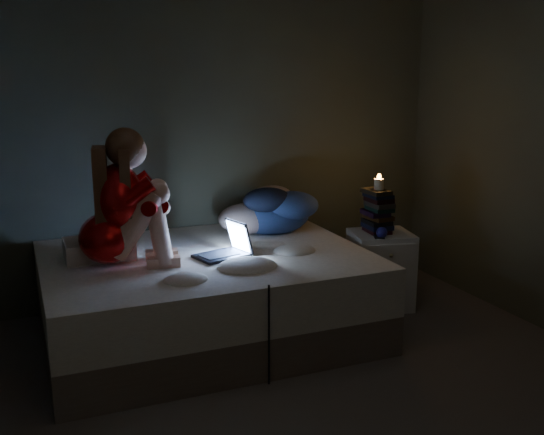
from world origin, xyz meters
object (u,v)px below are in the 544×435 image
woman (105,199)px  laptop (221,239)px  candle (379,187)px  phone (382,236)px  nightstand (380,270)px  bed (207,295)px

woman → laptop: woman is taller
woman → candle: size_ratio=10.67×
laptop → phone: laptop is taller
nightstand → phone: size_ratio=4.11×
bed → candle: 1.48m
laptop → candle: (1.26, 0.15, 0.23)m
nightstand → candle: bearing=157.9°
candle → phone: size_ratio=0.57×
bed → nightstand: nightstand is taller
laptop → nightstand: laptop is taller
woman → phone: (1.93, -0.05, -0.41)m
bed → nightstand: size_ratio=3.60×
candle → nightstand: bearing=-34.4°
candle → phone: 0.36m
nightstand → phone: (-0.06, -0.11, 0.29)m
nightstand → bed: bearing=-166.8°
laptop → nightstand: size_ratio=0.58×
laptop → candle: candle is taller
candle → bed: bearing=-178.2°
bed → phone: phone is taller
nightstand → phone: 0.32m
bed → candle: candle is taller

